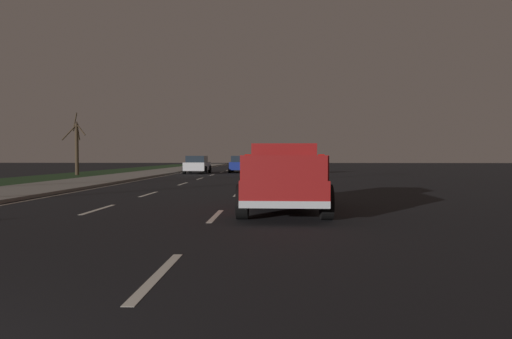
# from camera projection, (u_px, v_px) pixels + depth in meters

# --- Properties ---
(ground) EXTENTS (144.00, 144.00, 0.00)m
(ground) POSITION_uv_depth(u_px,v_px,m) (224.00, 179.00, 29.20)
(ground) COLOR black
(sidewalk_shoulder) EXTENTS (108.00, 4.00, 0.12)m
(sidewalk_shoulder) POSITION_uv_depth(u_px,v_px,m) (111.00, 178.00, 29.49)
(sidewalk_shoulder) COLOR gray
(sidewalk_shoulder) RESTS_ON ground
(grass_verge) EXTENTS (108.00, 6.00, 0.01)m
(grass_verge) POSITION_uv_depth(u_px,v_px,m) (37.00, 179.00, 29.69)
(grass_verge) COLOR #1E3819
(grass_verge) RESTS_ON ground
(lane_markings) EXTENTS (108.00, 7.04, 0.01)m
(lane_markings) POSITION_uv_depth(u_px,v_px,m) (186.00, 177.00, 32.18)
(lane_markings) COLOR silver
(lane_markings) RESTS_ON ground
(pickup_truck) EXTENTS (5.46, 2.35, 1.87)m
(pickup_truck) POSITION_uv_depth(u_px,v_px,m) (284.00, 177.00, 12.80)
(pickup_truck) COLOR maroon
(pickup_truck) RESTS_ON ground
(sedan_white) EXTENTS (4.43, 2.08, 1.54)m
(sedan_white) POSITION_uv_depth(u_px,v_px,m) (197.00, 164.00, 39.36)
(sedan_white) COLOR silver
(sedan_white) RESTS_ON ground
(sedan_blue) EXTENTS (4.41, 2.03, 1.54)m
(sedan_blue) POSITION_uv_depth(u_px,v_px,m) (241.00, 164.00, 41.70)
(sedan_blue) COLOR navy
(sedan_blue) RESTS_ON ground
(bare_tree_far) EXTENTS (1.75, 1.73, 5.01)m
(bare_tree_far) POSITION_uv_depth(u_px,v_px,m) (77.00, 146.00, 35.95)
(bare_tree_far) COLOR #423323
(bare_tree_far) RESTS_ON ground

